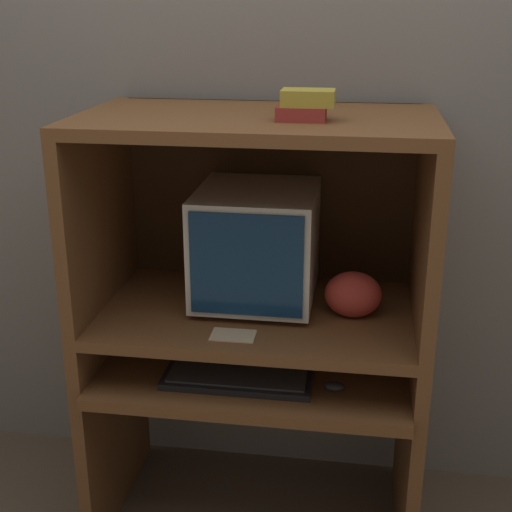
# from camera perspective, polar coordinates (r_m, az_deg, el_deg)

# --- Properties ---
(wall_back) EXTENTS (6.00, 0.06, 2.60)m
(wall_back) POSITION_cam_1_polar(r_m,az_deg,el_deg) (2.45, 1.39, 10.33)
(wall_back) COLOR gray
(wall_back) RESTS_ON ground_plane
(desk_base) EXTENTS (1.04, 0.64, 0.61)m
(desk_base) POSITION_cam_1_polar(r_m,az_deg,el_deg) (2.40, -0.07, -13.30)
(desk_base) COLOR brown
(desk_base) RESTS_ON ground_plane
(desk_monitor_shelf) EXTENTS (1.04, 0.61, 0.17)m
(desk_monitor_shelf) POSITION_cam_1_polar(r_m,az_deg,el_deg) (2.27, 0.10, -5.10)
(desk_monitor_shelf) COLOR brown
(desk_monitor_shelf) RESTS_ON desk_base
(hutch_upper) EXTENTS (1.04, 0.61, 0.61)m
(hutch_upper) POSITION_cam_1_polar(r_m,az_deg,el_deg) (2.15, 0.24, 6.13)
(hutch_upper) COLOR brown
(hutch_upper) RESTS_ON desk_monitor_shelf
(crt_monitor) EXTENTS (0.37, 0.42, 0.37)m
(crt_monitor) POSITION_cam_1_polar(r_m,az_deg,el_deg) (2.25, 0.05, 0.97)
(crt_monitor) COLOR beige
(crt_monitor) RESTS_ON desk_monitor_shelf
(keyboard) EXTENTS (0.45, 0.16, 0.03)m
(keyboard) POSITION_cam_1_polar(r_m,az_deg,el_deg) (2.18, -1.51, -9.84)
(keyboard) COLOR black
(keyboard) RESTS_ON desk_base
(mouse) EXTENTS (0.06, 0.04, 0.03)m
(mouse) POSITION_cam_1_polar(r_m,az_deg,el_deg) (2.16, 6.25, -10.32)
(mouse) COLOR #28282B
(mouse) RESTS_ON desk_base
(snack_bag) EXTENTS (0.17, 0.13, 0.14)m
(snack_bag) POSITION_cam_1_polar(r_m,az_deg,el_deg) (2.19, 7.78, -3.06)
(snack_bag) COLOR #BC382D
(snack_bag) RESTS_ON desk_monitor_shelf
(book_stack) EXTENTS (0.16, 0.10, 0.08)m
(book_stack) POSITION_cam_1_polar(r_m,az_deg,el_deg) (1.98, 3.95, 11.98)
(book_stack) COLOR maroon
(book_stack) RESTS_ON hutch_upper
(paper_card) EXTENTS (0.13, 0.08, 0.00)m
(paper_card) POSITION_cam_1_polar(r_m,az_deg,el_deg) (2.08, -1.84, -6.36)
(paper_card) COLOR #CCB28C
(paper_card) RESTS_ON desk_monitor_shelf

